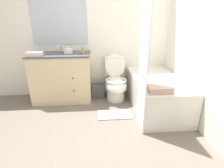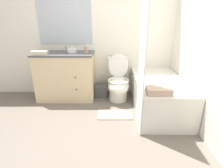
{
  "view_description": "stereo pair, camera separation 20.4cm",
  "coord_description": "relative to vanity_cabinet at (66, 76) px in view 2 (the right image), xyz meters",
  "views": [
    {
      "loc": [
        -0.09,
        -1.73,
        1.49
      ],
      "look_at": [
        0.12,
        0.75,
        0.53
      ],
      "focal_mm": 28.0,
      "sensor_mm": 36.0,
      "label": 1
    },
    {
      "loc": [
        0.11,
        -1.74,
        1.49
      ],
      "look_at": [
        0.12,
        0.75,
        0.53
      ],
      "focal_mm": 28.0,
      "sensor_mm": 36.0,
      "label": 2
    }
  ],
  "objects": [
    {
      "name": "bath_towel_folded",
      "position": [
        1.49,
        -1.02,
        0.13
      ],
      "size": [
        0.32,
        0.22,
        0.09
      ],
      "color": "tan",
      "rests_on": "bathtub"
    },
    {
      "name": "bathtub",
      "position": [
        1.65,
        -0.46,
        -0.18
      ],
      "size": [
        0.78,
        1.45,
        0.54
      ],
      "color": "silver",
      "rests_on": "ground_plane"
    },
    {
      "name": "tissue_box",
      "position": [
        0.15,
        0.02,
        0.48
      ],
      "size": [
        0.14,
        0.12,
        0.1
      ],
      "color": "white",
      "rests_on": "vanity_cabinet"
    },
    {
      "name": "wastebasket",
      "position": [
        0.66,
        0.07,
        -0.33
      ],
      "size": [
        0.25,
        0.21,
        0.24
      ],
      "color": "#4C4C51",
      "rests_on": "ground_plane"
    },
    {
      "name": "sink_faucet",
      "position": [
        -0.0,
        0.2,
        0.47
      ],
      "size": [
        0.14,
        0.12,
        0.12
      ],
      "color": "silver",
      "rests_on": "vanity_cabinet"
    },
    {
      "name": "wall_back",
      "position": [
        0.75,
        0.29,
        0.8
      ],
      "size": [
        8.0,
        0.06,
        2.5
      ],
      "color": "white",
      "rests_on": "ground_plane"
    },
    {
      "name": "hand_towel_folded",
      "position": [
        -0.37,
        -0.17,
        0.47
      ],
      "size": [
        0.25,
        0.15,
        0.06
      ],
      "color": "beige",
      "rests_on": "vanity_cabinet"
    },
    {
      "name": "toilet",
      "position": [
        0.99,
        -0.08,
        -0.11
      ],
      "size": [
        0.39,
        0.65,
        0.85
      ],
      "color": "silver",
      "rests_on": "ground_plane"
    },
    {
      "name": "soap_dispenser",
      "position": [
        0.42,
        -0.05,
        0.5
      ],
      "size": [
        0.05,
        0.05,
        0.15
      ],
      "color": "tan",
      "rests_on": "vanity_cabinet"
    },
    {
      "name": "shower_curtain",
      "position": [
        1.25,
        -1.0,
        0.5
      ],
      "size": [
        0.02,
        0.41,
        1.9
      ],
      "color": "white",
      "rests_on": "ground_plane"
    },
    {
      "name": "wall_right",
      "position": [
        2.07,
        -0.57,
        0.8
      ],
      "size": [
        0.05,
        2.68,
        2.5
      ],
      "color": "white",
      "rests_on": "ground_plane"
    },
    {
      "name": "ground_plane",
      "position": [
        0.76,
        -1.41,
        -0.45
      ],
      "size": [
        14.0,
        14.0,
        0.0
      ],
      "primitive_type": "plane",
      "color": "#6B6056"
    },
    {
      "name": "vanity_cabinet",
      "position": [
        0.0,
        0.0,
        0.0
      ],
      "size": [
        1.07,
        0.57,
        0.89
      ],
      "color": "beige",
      "rests_on": "ground_plane"
    },
    {
      "name": "bath_mat",
      "position": [
        0.92,
        -0.68,
        -0.45
      ],
      "size": [
        0.56,
        0.3,
        0.02
      ],
      "color": "tan",
      "rests_on": "ground_plane"
    }
  ]
}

